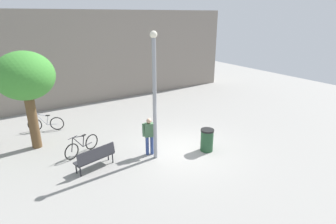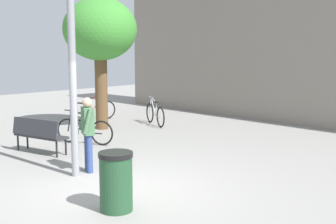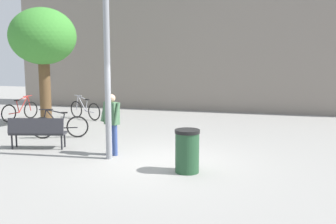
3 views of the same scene
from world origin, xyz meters
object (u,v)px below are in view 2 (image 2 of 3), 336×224
Objects in this scene: park_bench at (39,133)px; trash_bin at (116,181)px; person_by_lamppost at (88,129)px; bicycle_silver at (155,114)px; bicycle_red at (93,110)px; bicycle_black at (84,131)px; lamppost at (72,42)px; plaza_tree at (100,31)px.

trash_bin reaches higher than park_bench.
person_by_lamppost is 0.99× the size of bicycle_silver.
bicycle_black is at bearing -39.08° from bicycle_red.
lamppost is 5.59m from plaza_tree.
park_bench is 0.95× the size of bicycle_red.
plaza_tree is 8.22m from trash_bin.
lamppost reaches higher than bicycle_silver.
person_by_lamppost reaches higher than bicycle_silver.
person_by_lamppost is 7.15m from bicycle_red.
person_by_lamppost is at bearing -32.79° from bicycle_black.
trash_bin is at bearing -33.35° from bicycle_red.
trash_bin is at bearing -16.50° from lamppost.
person_by_lamppost is 2.99m from bicycle_black.
bicycle_black is (-2.47, 1.59, -0.58)m from person_by_lamppost.
bicycle_red is (-5.80, 4.63, -2.48)m from lamppost.
person_by_lamppost is at bearing -57.27° from bicycle_silver.
bicycle_black is at bearing -76.51° from bicycle_silver.
bicycle_red and bicycle_black have the same top height.
lamppost reaches higher than bicycle_black.
bicycle_silver is at bearing 122.73° from person_by_lamppost.
lamppost is 1.19× the size of plaza_tree.
park_bench is at bearing 177.78° from person_by_lamppost.
lamppost is at bearing 163.50° from trash_bin.
trash_bin is at bearing -24.50° from person_by_lamppost.
lamppost is at bearing -38.59° from bicycle_red.
bicycle_silver reaches higher than park_bench.
bicycle_black is 5.47m from trash_bin.
lamppost is at bearing -11.25° from park_bench.
bicycle_silver is 1.65× the size of trash_bin.
bicycle_red is 1.04× the size of bicycle_silver.
park_bench is 5.36m from bicycle_red.
bicycle_silver and bicycle_black have the same top height.
bicycle_silver is (2.40, 0.94, 0.00)m from bicycle_red.
bicycle_silver is at bearing 21.40° from bicycle_red.
lamppost is 1.94m from person_by_lamppost.
plaza_tree is at bearing -111.32° from bicycle_silver.
park_bench is at bearing 166.20° from trash_bin.
person_by_lamppost is at bearing -39.95° from plaza_tree.
park_bench is 0.99× the size of bicycle_silver.
trash_bin is (4.66, -1.15, -0.03)m from park_bench.
trash_bin is at bearing -47.85° from bicycle_silver.
park_bench is (-2.35, 0.09, -0.42)m from person_by_lamppost.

